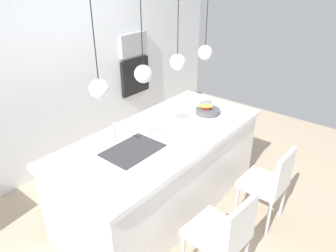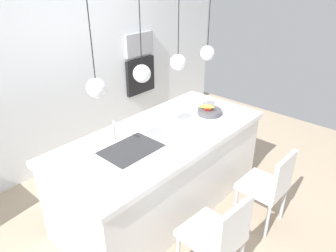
# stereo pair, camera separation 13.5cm
# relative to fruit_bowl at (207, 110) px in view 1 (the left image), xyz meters

# --- Properties ---
(floor) EXTENTS (6.60, 6.60, 0.00)m
(floor) POSITION_rel_fruit_bowl_xyz_m (-0.72, 0.09, -0.97)
(floor) COLOR tan
(floor) RESTS_ON ground
(back_wall) EXTENTS (6.00, 0.10, 2.60)m
(back_wall) POSITION_rel_fruit_bowl_xyz_m (-0.72, 1.74, 0.33)
(back_wall) COLOR white
(back_wall) RESTS_ON ground
(kitchen_island) EXTENTS (2.41, 1.09, 0.93)m
(kitchen_island) POSITION_rel_fruit_bowl_xyz_m (-0.72, 0.09, -0.50)
(kitchen_island) COLOR white
(kitchen_island) RESTS_ON ground
(sink_basin) EXTENTS (0.56, 0.40, 0.02)m
(sink_basin) POSITION_rel_fruit_bowl_xyz_m (-1.15, 0.09, -0.05)
(sink_basin) COLOR #2D2D30
(sink_basin) RESTS_ON kitchen_island
(faucet) EXTENTS (0.02, 0.17, 0.22)m
(faucet) POSITION_rel_fruit_bowl_xyz_m (-1.15, 0.31, 0.10)
(faucet) COLOR silver
(faucet) RESTS_ON kitchen_island
(fruit_bowl) EXTENTS (0.29, 0.29, 0.14)m
(fruit_bowl) POSITION_rel_fruit_bowl_xyz_m (0.00, 0.00, 0.00)
(fruit_bowl) COLOR #4C4C51
(fruit_bowl) RESTS_ON kitchen_island
(microwave) EXTENTS (0.54, 0.08, 0.34)m
(microwave) POSITION_rel_fruit_bowl_xyz_m (0.47, 1.67, 0.46)
(microwave) COLOR #9E9EA3
(microwave) RESTS_ON back_wall
(oven) EXTENTS (0.56, 0.08, 0.56)m
(oven) POSITION_rel_fruit_bowl_xyz_m (0.47, 1.67, -0.04)
(oven) COLOR black
(oven) RESTS_ON back_wall
(chair_near) EXTENTS (0.46, 0.50, 0.91)m
(chair_near) POSITION_rel_fruit_bowl_xyz_m (-1.15, -0.94, -0.46)
(chair_near) COLOR white
(chair_near) RESTS_ON ground
(chair_middle) EXTENTS (0.42, 0.43, 0.88)m
(chair_middle) POSITION_rel_fruit_bowl_xyz_m (-0.22, -0.93, -0.47)
(chair_middle) COLOR white
(chair_middle) RESTS_ON ground
(pendant_light_left) EXTENTS (0.16, 0.16, 0.76)m
(pendant_light_left) POSITION_rel_fruit_bowl_xyz_m (-1.47, 0.09, 0.67)
(pendant_light_left) COLOR silver
(pendant_light_center_left) EXTENTS (0.16, 0.16, 0.76)m
(pendant_light_center_left) POSITION_rel_fruit_bowl_xyz_m (-0.97, 0.09, 0.67)
(pendant_light_center_left) COLOR silver
(pendant_light_center_right) EXTENTS (0.16, 0.16, 0.76)m
(pendant_light_center_right) POSITION_rel_fruit_bowl_xyz_m (-0.47, 0.09, 0.67)
(pendant_light_center_right) COLOR silver
(pendant_light_right) EXTENTS (0.16, 0.16, 0.76)m
(pendant_light_right) POSITION_rel_fruit_bowl_xyz_m (0.03, 0.09, 0.67)
(pendant_light_right) COLOR silver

